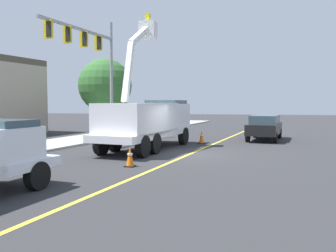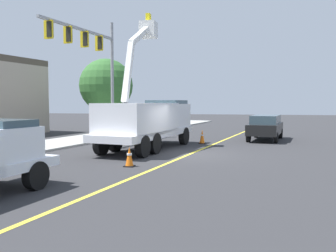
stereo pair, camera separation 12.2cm
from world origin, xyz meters
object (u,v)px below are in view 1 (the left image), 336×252
passing_minivan (265,126)px  traffic_cone_mid_rear (202,137)px  traffic_signal_mast (91,54)px  utility_bucket_truck (148,119)px  traffic_cone_mid_front (130,157)px

passing_minivan → traffic_cone_mid_rear: 5.02m
traffic_signal_mast → traffic_cone_mid_rear: bearing=-89.7°
passing_minivan → traffic_signal_mast: (-3.05, 11.19, 4.76)m
passing_minivan → traffic_signal_mast: bearing=105.3°
utility_bucket_truck → traffic_cone_mid_front: utility_bucket_truck is taller
traffic_cone_mid_front → traffic_signal_mast: size_ratio=0.10×
utility_bucket_truck → traffic_cone_mid_front: bearing=-172.8°
traffic_signal_mast → traffic_cone_mid_front: bearing=-148.4°
utility_bucket_truck → passing_minivan: bearing=-47.4°
traffic_cone_mid_rear → traffic_signal_mast: size_ratio=0.11×
utility_bucket_truck → traffic_cone_mid_front: 5.68m
utility_bucket_truck → traffic_cone_mid_rear: 4.22m
utility_bucket_truck → passing_minivan: (6.09, -6.62, -0.65)m
utility_bucket_truck → traffic_cone_mid_front: size_ratio=10.61×
utility_bucket_truck → traffic_signal_mast: size_ratio=1.04×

